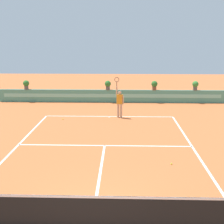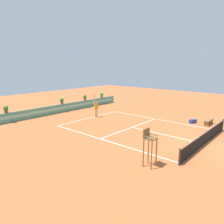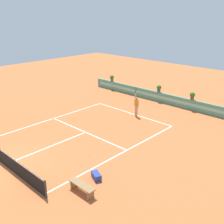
% 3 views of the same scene
% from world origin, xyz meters
% --- Properties ---
extents(ground_plane, '(60.00, 60.00, 0.00)m').
position_xyz_m(ground_plane, '(0.00, 6.00, 0.00)').
color(ground_plane, '#BC6033').
extents(court_lines, '(8.32, 11.94, 0.01)m').
position_xyz_m(court_lines, '(0.00, 6.72, 0.00)').
color(court_lines, white).
rests_on(court_lines, ground).
extents(net, '(8.92, 0.10, 1.00)m').
position_xyz_m(net, '(0.00, 0.00, 0.51)').
color(net, '#333333').
rests_on(net, ground).
extents(back_wall_barrier, '(18.00, 0.21, 1.00)m').
position_xyz_m(back_wall_barrier, '(0.00, 16.39, 0.50)').
color(back_wall_barrier, '#4C8E7A').
rests_on(back_wall_barrier, ground).
extents(bench_courtside, '(1.60, 0.44, 0.51)m').
position_xyz_m(bench_courtside, '(5.39, 1.45, 0.38)').
color(bench_courtside, olive).
rests_on(bench_courtside, ground).
extents(gear_bag, '(0.78, 0.60, 0.36)m').
position_xyz_m(gear_bag, '(5.02, 2.79, 0.18)').
color(gear_bag, navy).
rests_on(gear_bag, ground).
extents(tennis_player, '(0.60, 0.32, 2.58)m').
position_xyz_m(tennis_player, '(0.67, 11.65, 1.05)').
color(tennis_player, tan).
rests_on(tennis_player, ground).
extents(tennis_ball_near_baseline, '(0.07, 0.07, 0.07)m').
position_xyz_m(tennis_ball_near_baseline, '(-2.86, 11.04, 0.03)').
color(tennis_ball_near_baseline, '#CCE033').
rests_on(tennis_ball_near_baseline, ground).
extents(tennis_ball_mid_court, '(0.07, 0.07, 0.07)m').
position_xyz_m(tennis_ball_mid_court, '(2.81, 4.28, 0.03)').
color(tennis_ball_mid_court, '#CCE033').
rests_on(tennis_ball_mid_court, ground).
extents(potted_plant_far_left, '(0.48, 0.48, 0.72)m').
position_xyz_m(potted_plant_far_left, '(-6.75, 16.39, 1.41)').
color(potted_plant_far_left, '#514C47').
rests_on(potted_plant_far_left, back_wall_barrier).
extents(potted_plant_centre, '(0.48, 0.48, 0.72)m').
position_xyz_m(potted_plant_centre, '(-0.29, 16.39, 1.41)').
color(potted_plant_centre, '#514C47').
rests_on(potted_plant_centre, back_wall_barrier).
extents(potted_plant_right, '(0.48, 0.48, 0.72)m').
position_xyz_m(potted_plant_right, '(3.35, 16.39, 1.41)').
color(potted_plant_right, brown).
rests_on(potted_plant_right, back_wall_barrier).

